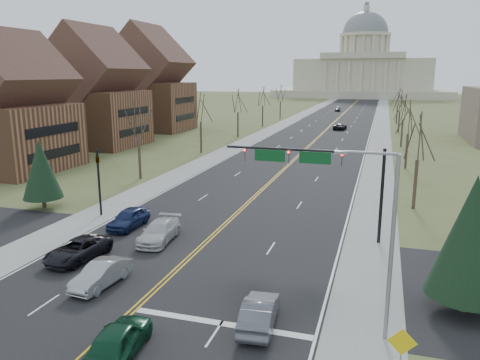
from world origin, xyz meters
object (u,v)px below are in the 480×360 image
Objects in this scene: signal_left at (99,175)px; car_nb_inner_lead at (119,340)px; car_sb_inner_second at (159,232)px; street_light at (387,235)px; signal_mast at (314,164)px; car_far_nb at (340,126)px; car_far_sb at (338,109)px; car_sb_outer_second at (129,218)px; car_sb_inner_lead at (101,274)px; car_nb_outer_lead at (259,312)px; car_sb_outer_lead at (78,250)px; warn_sign at (401,349)px.

signal_left is 1.29× the size of car_nb_inner_lead.
street_light is at bearing -33.92° from car_sb_inner_second.
signal_left is at bearing 180.00° from signal_mast.
car_far_nb is (1.47, 92.06, -0.07)m from car_nb_inner_lead.
car_far_sb is at bearing 94.55° from signal_mast.
car_far_sb is (-4.15, 145.21, -0.02)m from car_nb_inner_lead.
car_sb_inner_second is 1.11× the size of car_sb_outer_second.
car_far_sb reaches higher than car_sb_inner_lead.
car_sb_inner_second is at bearing -157.63° from signal_mast.
car_sb_inner_lead is at bearing 92.68° from car_far_nb.
car_sb_inner_second reaches higher than car_nb_outer_lead.
signal_left is 1.17× the size of car_sb_outer_lead.
signal_mast is 17.24m from car_sb_inner_lead.
car_far_nb is (10.12, 83.00, 0.01)m from car_sb_outer_lead.
car_sb_outer_second is (-3.86, 2.19, 0.05)m from car_sb_inner_second.
warn_sign reaches higher than car_nb_inner_lead.
car_sb_inner_second is 1.14× the size of car_far_sb.
car_nb_inner_lead is 18.42m from car_sb_outer_second.
car_sb_inner_second reaches higher than car_sb_inner_lead.
street_light reaches higher than car_sb_inner_second.
car_sb_outer_second reaches higher than car_far_nb.
car_sb_inner_lead is 4.89m from car_sb_outer_lead.
car_sb_inner_second is (-16.22, 9.00, -4.46)m from street_light.
car_sb_outer_second is (-20.84, 15.20, -1.21)m from warn_sign.
car_nb_outer_lead is at bearing -91.64° from car_far_sb.
car_far_sb is at bearing 84.75° from car_sb_inner_second.
car_nb_outer_lead reaches higher than car_sb_outer_lead.
car_nb_inner_lead is 1.02× the size of car_far_sb.
warn_sign is (25.00, -17.52, -1.70)m from signal_left.
street_light is 1.96× the size of car_nb_inner_lead.
warn_sign reaches higher than car_sb_inner_second.
car_sb_outer_lead is (-20.64, 8.11, -1.29)m from warn_sign.
signal_left is 30.57m from warn_sign.
car_sb_inner_lead reaches higher than car_far_nb.
signal_mast is 2.37× the size of car_sb_outer_lead.
car_nb_outer_lead is at bearing -173.63° from street_light.
car_sb_outer_second is (-0.20, 7.09, 0.09)m from car_sb_outer_lead.
warn_sign is (0.76, -4.02, -3.21)m from street_light.
car_sb_inner_lead is at bearing 176.34° from street_light.
car_sb_outer_lead is at bearing 168.35° from street_light.
signal_left is 2.09× the size of warn_sign.
signal_mast is 18.07m from car_sb_outer_lead.
signal_left is 22.77m from car_nb_inner_lead.
signal_mast is 20.02m from car_nb_inner_lead.
street_light is 1.77× the size of car_sb_outer_lead.
car_nb_outer_lead reaches higher than car_sb_inner_lead.
street_light is 3.17× the size of warn_sign.
car_far_sb is at bearing 96.39° from warn_sign.
signal_mast is 2.71× the size of car_nb_outer_lead.
street_light is at bearing -68.59° from signal_mast.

